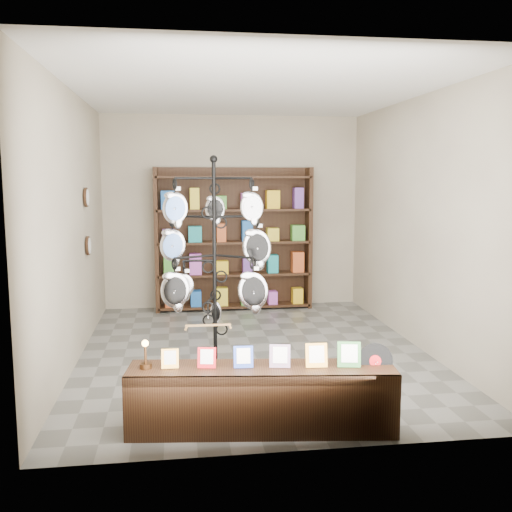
{
  "coord_description": "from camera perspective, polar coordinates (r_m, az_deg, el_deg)",
  "views": [
    {
      "loc": [
        -0.87,
        -6.46,
        2.03
      ],
      "look_at": [
        -0.11,
        -1.0,
        1.28
      ],
      "focal_mm": 40.0,
      "sensor_mm": 36.0,
      "label": 1
    }
  ],
  "objects": [
    {
      "name": "display_tree",
      "position": [
        5.45,
        -4.17,
        0.02
      ],
      "size": [
        1.15,
        1.03,
        2.25
      ],
      "rotation": [
        0.0,
        0.0,
        -0.1
      ],
      "color": "black",
      "rests_on": "ground"
    },
    {
      "name": "room_envelope",
      "position": [
        6.52,
        -0.25,
        6.19
      ],
      "size": [
        5.0,
        5.0,
        5.0
      ],
      "color": "#B6AD93",
      "rests_on": "ground"
    },
    {
      "name": "back_shelving",
      "position": [
        8.85,
        -2.23,
        1.27
      ],
      "size": [
        2.42,
        0.36,
        2.2
      ],
      "color": "black",
      "rests_on": "ground"
    },
    {
      "name": "wall_clocks",
      "position": [
        7.36,
        -16.52,
        3.32
      ],
      "size": [
        0.03,
        0.24,
        0.84
      ],
      "color": "black",
      "rests_on": "ground"
    },
    {
      "name": "ground",
      "position": [
        6.83,
        -0.24,
        -9.54
      ],
      "size": [
        5.0,
        5.0,
        0.0
      ],
      "primitive_type": "plane",
      "color": "slate",
      "rests_on": "ground"
    },
    {
      "name": "front_shelf",
      "position": [
        4.75,
        0.57,
        -14.05
      ],
      "size": [
        2.18,
        0.69,
        0.76
      ],
      "rotation": [
        0.0,
        0.0,
        -0.12
      ],
      "color": "black",
      "rests_on": "ground"
    }
  ]
}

